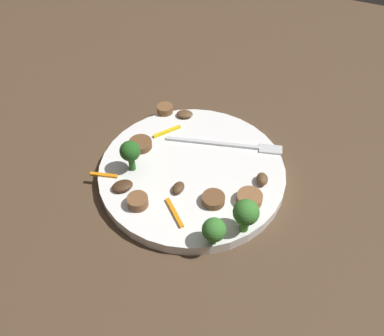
% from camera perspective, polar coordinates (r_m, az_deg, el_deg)
% --- Properties ---
extents(ground_plane, '(1.40, 1.40, 0.00)m').
position_cam_1_polar(ground_plane, '(0.62, -0.00, -1.12)').
color(ground_plane, '#4C3826').
extents(plate, '(0.27, 0.27, 0.02)m').
position_cam_1_polar(plate, '(0.61, -0.00, -0.57)').
color(plate, white).
rests_on(plate, ground_plane).
extents(fork, '(0.18, 0.06, 0.00)m').
position_cam_1_polar(fork, '(0.64, 5.66, 3.17)').
color(fork, silver).
rests_on(fork, plate).
extents(broccoli_floret_0, '(0.03, 0.03, 0.05)m').
position_cam_1_polar(broccoli_floret_0, '(0.58, -8.58, 2.20)').
color(broccoli_floret_0, '#296420').
rests_on(broccoli_floret_0, plate).
extents(broccoli_floret_1, '(0.03, 0.03, 0.05)m').
position_cam_1_polar(broccoli_floret_1, '(0.51, 7.50, -6.24)').
color(broccoli_floret_1, '#408630').
rests_on(broccoli_floret_1, plate).
extents(broccoli_floret_2, '(0.03, 0.03, 0.04)m').
position_cam_1_polar(broccoli_floret_2, '(0.50, 3.08, -8.61)').
color(broccoli_floret_2, '#408630').
rests_on(broccoli_floret_2, plate).
extents(sausage_slice_0, '(0.05, 0.05, 0.01)m').
position_cam_1_polar(sausage_slice_0, '(0.56, 7.99, -4.18)').
color(sausage_slice_0, brown).
rests_on(sausage_slice_0, plate).
extents(sausage_slice_1, '(0.04, 0.04, 0.01)m').
position_cam_1_polar(sausage_slice_1, '(0.56, 2.99, -4.36)').
color(sausage_slice_1, brown).
rests_on(sausage_slice_1, plate).
extents(sausage_slice_2, '(0.03, 0.03, 0.01)m').
position_cam_1_polar(sausage_slice_2, '(0.70, -3.77, 8.17)').
color(sausage_slice_2, brown).
rests_on(sausage_slice_2, plate).
extents(sausage_slice_3, '(0.03, 0.03, 0.01)m').
position_cam_1_polar(sausage_slice_3, '(0.56, -7.54, -4.60)').
color(sausage_slice_3, brown).
rests_on(sausage_slice_3, plate).
extents(sausage_slice_4, '(0.04, 0.04, 0.01)m').
position_cam_1_polar(sausage_slice_4, '(0.64, -7.17, 3.31)').
color(sausage_slice_4, brown).
rests_on(sausage_slice_4, plate).
extents(mushroom_0, '(0.03, 0.03, 0.01)m').
position_cam_1_polar(mushroom_0, '(0.69, -1.03, 7.49)').
color(mushroom_0, brown).
rests_on(mushroom_0, plate).
extents(mushroom_1, '(0.02, 0.03, 0.01)m').
position_cam_1_polar(mushroom_1, '(0.59, 9.70, -1.53)').
color(mushroom_1, brown).
rests_on(mushroom_1, plate).
extents(mushroom_2, '(0.02, 0.02, 0.01)m').
position_cam_1_polar(mushroom_2, '(0.57, -2.14, -2.67)').
color(mushroom_2, '#4C331E').
rests_on(mushroom_2, plate).
extents(mushroom_3, '(0.04, 0.04, 0.01)m').
position_cam_1_polar(mushroom_3, '(0.58, -9.64, -2.48)').
color(mushroom_3, '#422B19').
rests_on(mushroom_3, plate).
extents(pepper_strip_0, '(0.04, 0.04, 0.00)m').
position_cam_1_polar(pepper_strip_0, '(0.55, -2.44, -6.21)').
color(pepper_strip_0, orange).
rests_on(pepper_strip_0, plate).
extents(pepper_strip_2, '(0.03, 0.04, 0.00)m').
position_cam_1_polar(pepper_strip_2, '(0.66, -3.49, 5.08)').
color(pepper_strip_2, yellow).
rests_on(pepper_strip_2, plate).
extents(pepper_strip_3, '(0.04, 0.02, 0.00)m').
position_cam_1_polar(pepper_strip_3, '(0.60, -12.13, -0.96)').
color(pepper_strip_3, orange).
rests_on(pepper_strip_3, plate).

